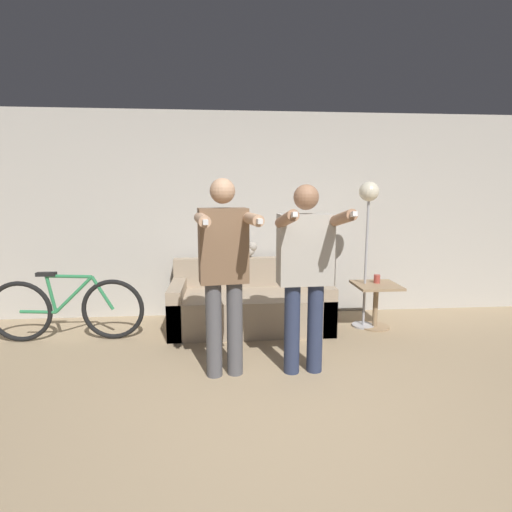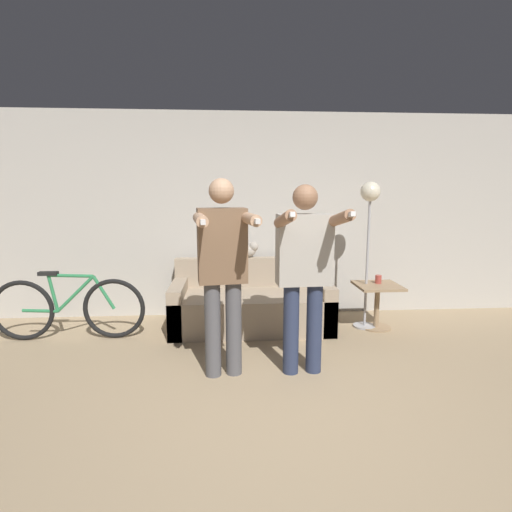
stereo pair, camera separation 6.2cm
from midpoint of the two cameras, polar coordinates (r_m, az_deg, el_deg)
The scene contains 10 objects.
ground_plane at distance 2.85m, azimuth 6.56°, elevation -25.43°, with size 16.00×16.00×0.00m, color tan.
wall_back at distance 5.20m, azimuth 1.04°, elevation 5.76°, with size 10.00×0.05×2.60m.
couch at distance 4.83m, azimuth -0.34°, elevation -7.07°, with size 1.87×0.90×0.79m.
person_left at distance 3.40m, azimuth -4.26°, elevation -1.33°, with size 0.54×0.72×1.73m.
person_right at distance 3.47m, azimuth 7.43°, elevation -1.41°, with size 0.56×0.69×1.68m.
cat at distance 5.03m, azimuth -1.49°, elevation 0.78°, with size 0.50×0.15×0.20m.
floor_lamp at distance 4.81m, azimuth 16.26°, elevation 6.01°, with size 0.27×0.27×1.73m.
side_table at distance 4.96m, azimuth 17.28°, elevation -5.55°, with size 0.50×0.50×0.53m.
cup at distance 4.98m, azimuth 17.42°, elevation -3.19°, with size 0.07×0.07×0.10m.
bicycle at distance 4.84m, azimuth -24.87°, elevation -6.78°, with size 1.65×0.07×0.76m.
Camera 2 is at (-0.43, -2.30, 1.62)m, focal length 28.00 mm.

